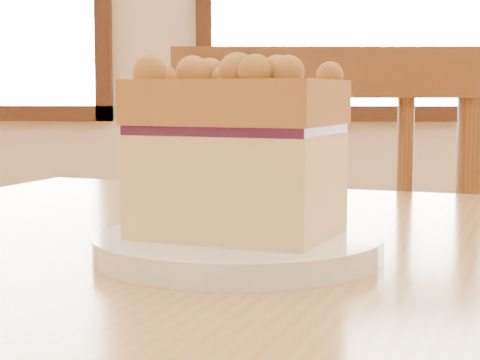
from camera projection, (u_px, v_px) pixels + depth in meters
name	position (u px, v px, depth m)	size (l,w,h in m)	color
plate	(238.00, 247.00, 0.58)	(0.20, 0.20, 0.02)	white
cake_slice	(235.00, 150.00, 0.57)	(0.16, 0.14, 0.12)	#FFDE90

